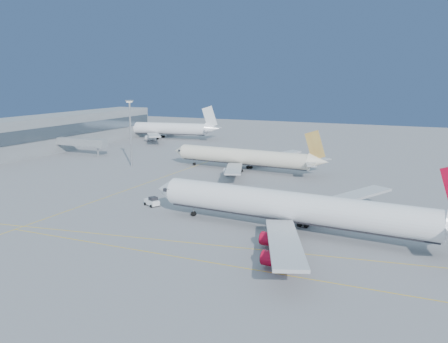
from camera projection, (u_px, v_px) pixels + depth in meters
ground at (214, 235)px, 101.85m from camera, size 500.00×500.00×0.00m
terminal at (64, 131)px, 222.93m from camera, size 18.40×110.00×15.00m
jet_bridge at (83, 142)px, 202.92m from camera, size 23.60×3.60×6.90m
taxiway_lines at (167, 218)px, 113.47m from camera, size 118.86×140.00×0.02m
airliner_virgin at (299, 208)px, 102.17m from camera, size 71.06×63.62×17.52m
airliner_etihad at (246, 157)px, 169.84m from camera, size 58.41×53.77×15.24m
airliner_third at (160, 128)px, 255.82m from camera, size 64.27×58.67×17.27m
pushback_tug at (152, 202)px, 124.30m from camera, size 4.71×4.00×2.37m
light_mast at (130, 128)px, 175.72m from camera, size 2.03×2.03×23.52m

